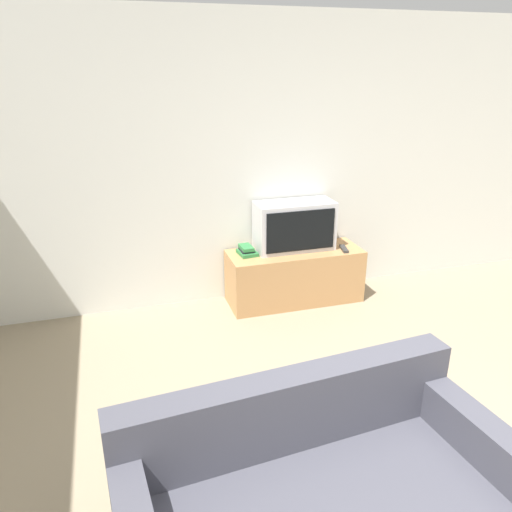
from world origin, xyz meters
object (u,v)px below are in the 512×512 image
book_stack (247,251)px  remote_on_stand (344,249)px  tv_stand (294,276)px  television (294,226)px

book_stack → remote_on_stand: size_ratio=1.15×
tv_stand → television: television is taller
remote_on_stand → tv_stand: bearing=166.8°
tv_stand → book_stack: (-0.46, 0.05, 0.29)m
tv_stand → television: bearing=81.1°
television → remote_on_stand: television is taller
television → book_stack: bearing=-177.6°
book_stack → television: bearing=2.4°
tv_stand → book_stack: bearing=174.1°
television → book_stack: 0.51m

